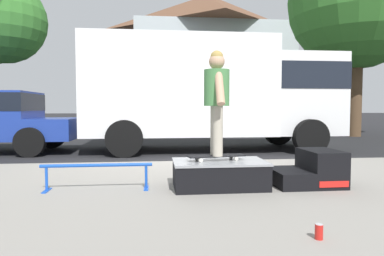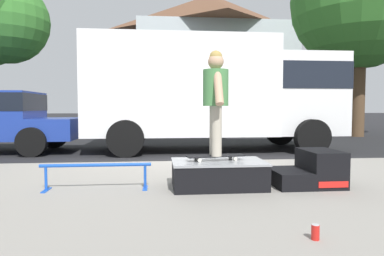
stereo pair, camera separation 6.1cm
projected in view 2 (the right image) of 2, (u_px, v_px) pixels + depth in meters
The scene contains 11 objects.
ground_plane at pixel (167, 163), 7.46m from camera, with size 140.00×140.00×0.00m, color black.
sidewalk_slab at pixel (173, 195), 4.48m from camera, with size 50.00×5.00×0.12m, color gray.
skate_box at pixel (218, 173), 4.65m from camera, with size 1.24×0.74×0.36m.
kicker_ramp at pixel (311, 171), 4.77m from camera, with size 0.90×0.73×0.49m.
grind_rail at pixel (96, 170), 4.52m from camera, with size 1.43×0.28×0.34m.
skateboard at pixel (215, 156), 4.67m from camera, with size 0.80×0.33×0.07m.
skater_kid at pixel (216, 94), 4.62m from camera, with size 0.34×0.72×1.40m.
soda_can at pixel (315, 232), 2.81m from camera, with size 0.07×0.07×0.13m.
box_truck at pixel (215, 89), 9.69m from camera, with size 6.91×2.63×3.05m.
street_tree_main at pixel (368, 5), 14.15m from camera, with size 6.11×5.55×8.34m.
house_behind at pixel (211, 60), 22.26m from camera, with size 9.54×8.23×8.40m.
Camera 2 is at (-0.19, -7.43, 1.19)m, focal length 32.48 mm.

